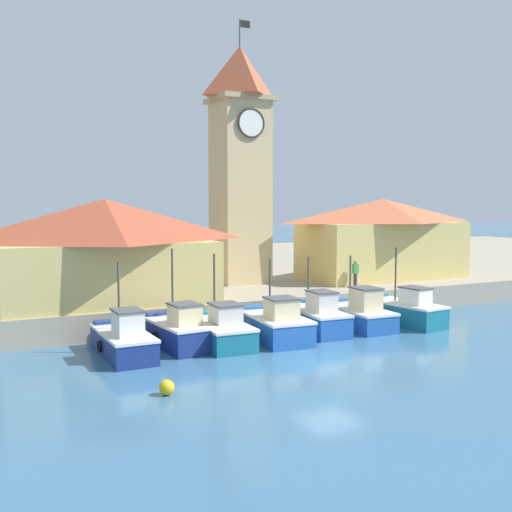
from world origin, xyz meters
name	(u,v)px	position (x,y,z in m)	size (l,w,h in m)	color
ground_plane	(330,362)	(0.00, 0.00, 0.00)	(300.00, 300.00, 0.00)	#386689
quay_wharf	(143,274)	(0.00, 27.56, 0.67)	(120.00, 40.00, 1.35)	#9E937F
fishing_boat_far_left	(123,340)	(-7.30, 4.53, 0.71)	(1.95, 4.66, 3.97)	navy
fishing_boat_left_outer	(178,331)	(-4.70, 5.11, 0.73)	(2.33, 4.46, 4.38)	navy
fishing_boat_left_inner	(219,330)	(-2.88, 4.70, 0.69)	(2.18, 4.77, 4.10)	#196B7F
fishing_boat_mid_left	(275,324)	(-0.17, 4.43, 0.74)	(2.51, 4.73, 3.79)	#2356A8
fishing_boat_center	(314,317)	(2.44, 5.15, 0.74)	(2.10, 4.87, 3.73)	#2356A8
fishing_boat_mid_right	(357,314)	(5.02, 5.11, 0.71)	(2.17, 4.93, 3.67)	#2356A8
fishing_boat_right_inner	(404,310)	(7.74, 4.67, 0.74)	(2.30, 4.94, 4.05)	#196B7F
clock_tower	(240,159)	(2.77, 14.62, 9.20)	(3.57, 3.57, 16.42)	tan
warehouse_left	(106,249)	(-6.60, 10.78, 4.06)	(10.87, 6.55, 5.29)	tan
warehouse_right	(382,238)	(12.37, 12.47, 4.09)	(11.24, 5.58, 5.36)	tan
mooring_buoy	(167,387)	(-7.26, -1.15, 0.26)	(0.52, 0.52, 0.52)	gold
dock_worker_near_tower	(355,273)	(8.06, 9.51, 2.19)	(0.34, 0.22, 1.62)	#33333D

